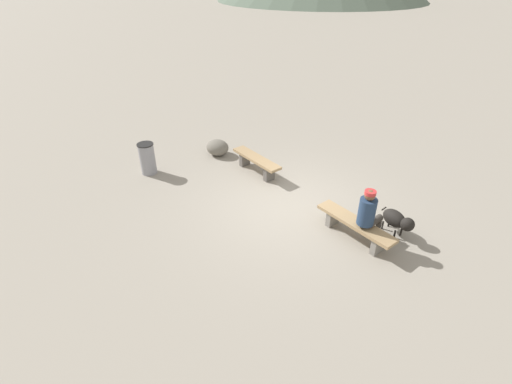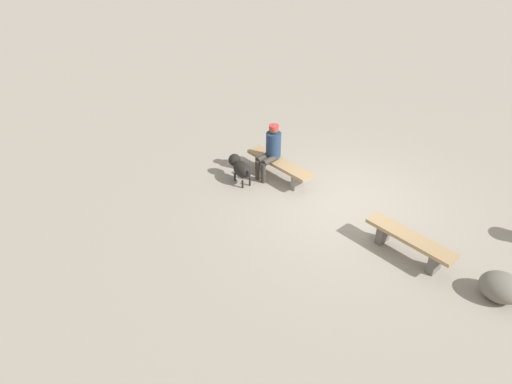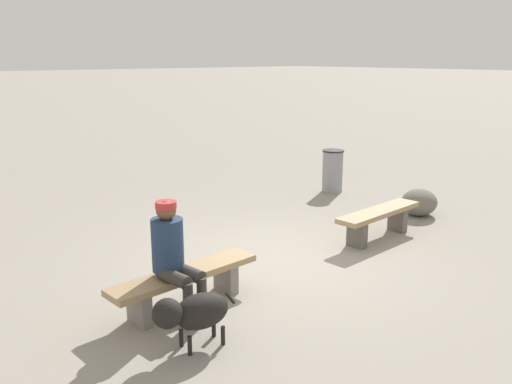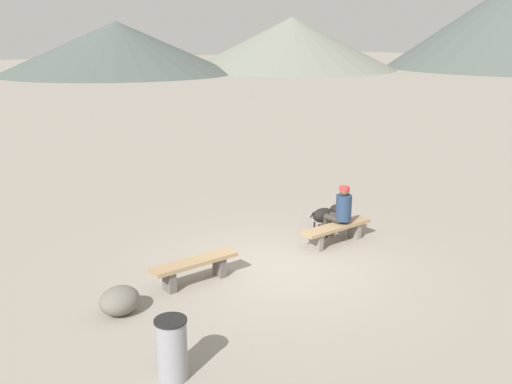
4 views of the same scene
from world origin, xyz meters
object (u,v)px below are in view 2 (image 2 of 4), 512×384
Objects in this scene: bench_right at (279,166)px; dog at (240,167)px; boulder at (501,287)px; seated_person at (271,148)px; bench_left at (409,242)px.

dog is (0.45, 0.83, 0.07)m from bench_right.
bench_right is 2.64× the size of boulder.
bench_right is 5.32m from boulder.
seated_person is (0.21, 0.09, 0.44)m from bench_right.
boulder is (-5.52, -0.45, -0.52)m from seated_person.
dog is (4.11, 0.87, 0.05)m from bench_left.
seated_person reaches higher than boulder.
seated_person is 1.48× the size of dog.
seated_person is at bearing 4.68° from boulder.
bench_left is 3.66m from bench_right.
seated_person reaches higher than bench_left.
seated_person reaches higher than bench_right.
bench_left reaches higher than bench_right.
bench_left is 2.00× the size of dog.
bench_right is at bearing -163.32° from seated_person.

